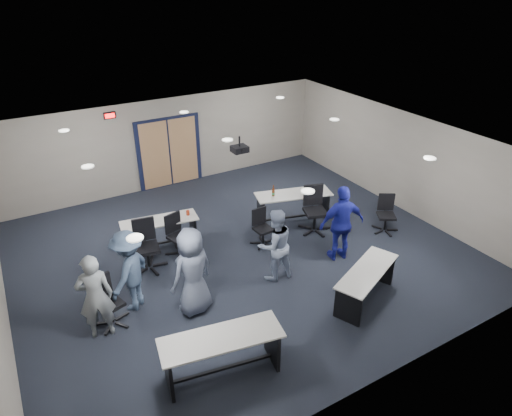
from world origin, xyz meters
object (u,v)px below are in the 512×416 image
table_back_left (160,228)px  person_plaid (192,272)px  chair_loose_left (109,303)px  person_navy (342,223)px  chair_back_d (315,210)px  chair_loose_right (387,214)px  table_front_left (222,349)px  person_gray (95,297)px  table_front_right (366,280)px  person_lightblue (275,245)px  chair_back_b (179,236)px  table_back_right (293,202)px  person_back (130,271)px  chair_back_c (263,228)px  chair_back_a (147,246)px

table_back_left → person_plaid: 2.59m
chair_loose_left → person_navy: 5.21m
chair_back_d → chair_loose_right: chair_back_d is taller
table_front_left → person_gray: person_gray is taller
table_back_left → chair_loose_left: chair_loose_left is taller
chair_loose_right → table_front_right: bearing=-110.2°
table_front_right → person_lightblue: size_ratio=1.14×
table_back_left → chair_back_b: size_ratio=1.84×
chair_back_b → table_back_right: bearing=-15.6°
table_front_right → table_back_right: (0.59, 3.48, 0.06)m
table_front_right → chair_back_d: (0.78, 2.74, 0.11)m
chair_back_b → person_back: size_ratio=0.59×
table_back_left → table_back_right: (3.47, -0.53, 0.05)m
chair_back_c → chair_loose_right: (3.03, -1.03, 0.02)m
person_lightblue → chair_loose_left: bearing=-2.6°
chair_back_b → person_navy: 3.75m
table_back_left → chair_back_c: 2.47m
table_back_left → chair_back_b: (0.26, -0.55, 0.01)m
chair_back_a → chair_back_d: bearing=2.2°
table_back_right → person_gray: bearing=-146.3°
person_gray → person_plaid: 1.78m
chair_back_b → chair_loose_right: bearing=-34.3°
table_back_left → person_plaid: size_ratio=1.02×
chair_loose_right → person_gray: size_ratio=0.56×
table_back_left → person_gray: bearing=-122.4°
table_front_right → person_back: (-4.11, 2.18, 0.36)m
chair_loose_right → person_lightblue: 3.53m
table_front_left → chair_loose_right: 6.07m
table_back_right → chair_back_d: size_ratio=1.73×
chair_loose_left → person_navy: size_ratio=0.55×
table_front_left → table_back_right: 5.44m
chair_loose_left → chair_back_a: bearing=31.6°
chair_back_b → person_plaid: bearing=-119.8°
chair_back_c → person_plaid: person_plaid is taller
table_front_left → chair_loose_left: bearing=130.9°
chair_back_d → person_back: size_ratio=0.70×
table_front_left → chair_back_b: 3.80m
person_lightblue → person_navy: 1.71m
person_gray → chair_back_d: bearing=-159.1°
person_gray → person_back: person_gray is taller
table_back_left → chair_back_c: size_ratio=2.03×
table_back_right → chair_back_a: bearing=-161.4°
person_gray → person_navy: (5.41, -0.24, 0.05)m
table_back_right → chair_loose_left: 5.47m
chair_back_c → chair_loose_right: 3.20m
chair_loose_right → chair_back_a: bearing=-162.3°
chair_back_d → person_gray: (-5.65, -1.02, 0.26)m
chair_back_c → person_navy: bearing=-50.9°
chair_back_a → chair_back_c: chair_back_a is taller
chair_back_b → chair_back_c: bearing=-33.7°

